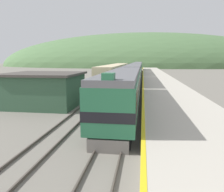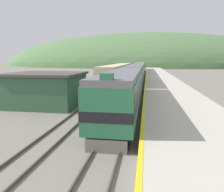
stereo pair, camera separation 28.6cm
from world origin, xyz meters
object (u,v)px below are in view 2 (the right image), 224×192
at_px(carriage_fourth, 141,67).
at_px(siding_train, 118,74).
at_px(carriage_second, 136,74).
at_px(carriage_third, 140,69).
at_px(express_train_lead_car, 124,90).

xyz_separation_m(carriage_fourth, siding_train, (-3.85, -41.37, -0.12)).
height_order(carriage_second, carriage_fourth, same).
distance_m(carriage_third, siding_train, 19.20).
relative_size(express_train_lead_car, carriage_second, 0.91).
bearing_deg(carriage_third, carriage_fourth, 90.00).
bearing_deg(carriage_second, express_train_lead_car, -90.00).
xyz_separation_m(carriage_second, carriage_fourth, (0.00, 45.12, 0.00)).
bearing_deg(carriage_second, carriage_third, 90.00).
xyz_separation_m(carriage_second, siding_train, (-3.85, 3.75, -0.12)).
xyz_separation_m(express_train_lead_car, siding_train, (-3.85, 25.51, -0.13)).
relative_size(carriage_second, carriage_fourth, 1.00).
relative_size(carriage_second, siding_train, 0.67).
bearing_deg(siding_train, carriage_third, 78.43).
distance_m(express_train_lead_car, carriage_second, 21.76).
relative_size(carriage_third, carriage_fourth, 1.00).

